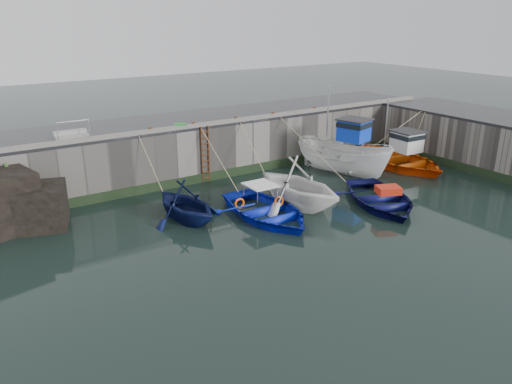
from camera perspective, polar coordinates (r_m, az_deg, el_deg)
ground at (r=22.01m, az=11.26°, el=-4.82°), size 120.00×120.00×0.00m
quay_back at (r=31.11m, az=-4.75°, el=5.70°), size 30.00×5.00×3.00m
quay_right at (r=34.09m, az=26.30°, el=4.95°), size 5.00×15.00×3.00m
road_back at (r=30.77m, az=-4.83°, el=8.55°), size 30.00×5.00×0.16m
road_right at (r=33.77m, az=26.71°, el=7.54°), size 5.00×15.00×0.16m
kerb_back at (r=28.72m, az=-2.57°, el=8.17°), size 30.00×0.30×0.20m
algae_back at (r=29.32m, az=-2.29°, el=2.34°), size 30.00×0.08×0.50m
algae_right at (r=32.28m, az=23.62°, el=2.30°), size 0.08×15.00×0.50m
ladder at (r=27.97m, az=-5.80°, el=4.26°), size 0.51×0.08×3.20m
boat_near_white at (r=23.38m, az=-8.00°, el=-3.12°), size 4.11×4.59×2.18m
boat_near_white_rope at (r=26.36m, az=-11.27°, el=-0.64°), size 0.04×3.25×3.10m
boat_near_blue at (r=23.40m, az=1.18°, el=-2.91°), size 4.15×5.77×1.19m
boat_near_blue_rope at (r=26.88m, az=-4.10°, el=0.11°), size 0.04×4.58×3.10m
boat_near_blacktrim at (r=24.96m, az=4.73°, el=-1.48°), size 5.23×5.83×2.76m
boat_near_blacktrim_rope at (r=28.14m, az=-0.43°, el=1.07°), size 0.04×4.19×3.10m
boat_near_navy at (r=25.68m, az=13.95°, el=-1.41°), size 6.00×6.85×1.18m
boat_near_navy_rope at (r=29.26m, az=6.50°, el=1.67°), size 0.04×6.10×3.10m
boat_far_white at (r=30.01m, az=10.01°, el=4.01°), size 4.11×6.71×5.43m
boat_far_orange at (r=32.40m, az=15.90°, el=3.67°), size 5.23×7.12×4.43m
fish_crate at (r=27.37m, az=-8.64°, el=7.47°), size 0.73×0.62×0.27m
railing at (r=26.53m, az=-20.40°, el=6.21°), size 1.60×1.05×1.00m
bollard_a at (r=26.67m, az=-12.02°, el=6.95°), size 0.18×0.18×0.28m
bollard_b at (r=27.64m, az=-7.17°, el=7.67°), size 0.18×0.18×0.28m
bollard_c at (r=28.90m, az=-2.33°, el=8.33°), size 0.18×0.18×0.28m
bollard_d at (r=30.29m, az=1.94°, el=8.86°), size 0.18×0.18×0.28m
bollard_e at (r=32.21m, az=6.67°, el=9.39°), size 0.18×0.18×0.28m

